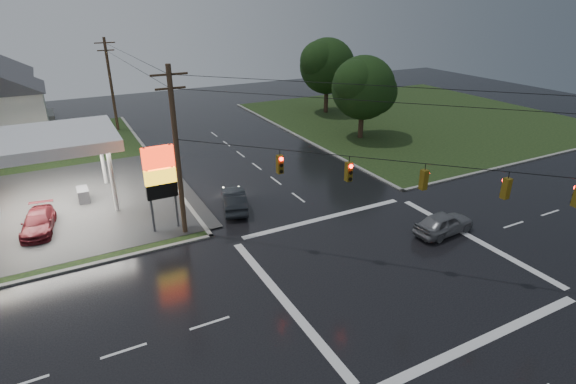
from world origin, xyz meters
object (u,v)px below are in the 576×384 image
utility_pole_nw (177,151)px  tree_ne_far (328,66)px  tree_ne_near (364,88)px  car_crossing (444,223)px  car_pump (38,222)px  utility_pole_n (111,84)px  car_north (234,199)px  pylon_sign (160,175)px

utility_pole_nw → tree_ne_far: size_ratio=1.12×
tree_ne_near → utility_pole_nw: bearing=-152.1°
tree_ne_far → car_crossing: size_ratio=2.22×
car_pump → utility_pole_nw: bearing=-21.0°
utility_pole_nw → utility_pole_n: (0.00, 28.50, -0.25)m
car_north → car_crossing: size_ratio=1.06×
utility_pole_nw → car_crossing: bearing=-28.0°
car_crossing → pylon_sign: bearing=56.2°
utility_pole_nw → car_crossing: size_ratio=2.49×
utility_pole_nw → car_pump: 11.08m
pylon_sign → tree_ne_far: size_ratio=0.61×
tree_ne_far → car_pump: tree_ne_far is taller
tree_ne_near → tree_ne_far: 12.39m
utility_pole_nw → car_north: size_ratio=2.36×
utility_pole_n → car_north: size_ratio=2.25×
tree_ne_far → car_crossing: tree_ne_far is taller
pylon_sign → tree_ne_near: tree_ne_near is taller
utility_pole_n → car_crossing: 39.90m
car_crossing → utility_pole_n: bearing=18.1°
tree_ne_far → car_north: bearing=-134.8°
pylon_sign → car_crossing: pylon_sign is taller
pylon_sign → car_crossing: 18.87m
pylon_sign → utility_pole_n: bearing=87.9°
tree_ne_far → car_crossing: 34.95m
tree_ne_near → car_north: tree_ne_near is taller
tree_ne_near → car_north: bearing=-151.4°
utility_pole_nw → car_north: utility_pole_nw is taller
car_crossing → car_pump: size_ratio=0.96×
car_pump → tree_ne_far: bearing=37.3°
car_pump → pylon_sign: bearing=-18.4°
pylon_sign → tree_ne_far: (27.65, 23.49, 2.17)m
car_north → tree_ne_far: bearing=-118.7°
car_north → car_pump: car_north is taller
car_crossing → tree_ne_far: bearing=-23.8°
pylon_sign → tree_ne_far: tree_ne_far is taller
car_north → car_pump: size_ratio=1.02×
utility_pole_nw → utility_pole_n: 28.50m
pylon_sign → car_pump: bearing=153.5°
pylon_sign → car_north: 6.28m
utility_pole_n → tree_ne_far: size_ratio=1.07×
utility_pole_nw → tree_ne_near: bearing=27.9°
car_north → car_crossing: car_north is taller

